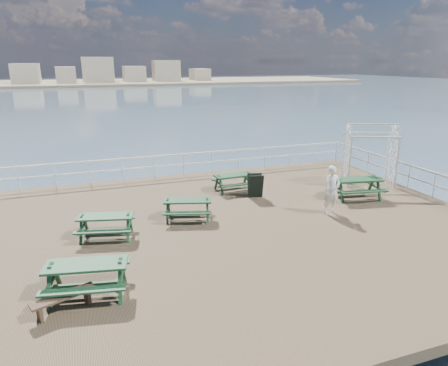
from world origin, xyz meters
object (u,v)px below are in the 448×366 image
(picnic_table_c, at_px, (357,184))
(person, at_px, (332,190))
(picnic_table_a, at_px, (106,221))
(picnic_table_e, at_px, (188,205))
(flat_bench_far, at_px, (64,299))
(picnic_table_b, at_px, (234,179))
(picnic_table_d, at_px, (87,272))
(trellis_arbor, at_px, (369,158))

(picnic_table_c, relative_size, person, 1.21)
(picnic_table_c, bearing_deg, picnic_table_a, -165.95)
(picnic_table_a, relative_size, picnic_table_e, 1.01)
(picnic_table_c, bearing_deg, flat_bench_far, -147.75)
(picnic_table_b, relative_size, picnic_table_d, 0.79)
(picnic_table_d, distance_m, flat_bench_far, 0.81)
(picnic_table_b, distance_m, picnic_table_e, 3.72)
(picnic_table_d, height_order, person, person)
(picnic_table_c, xyz_separation_m, trellis_arbor, (1.73, 1.49, 0.63))
(person, bearing_deg, trellis_arbor, 32.96)
(picnic_table_a, distance_m, person, 8.00)
(flat_bench_far, xyz_separation_m, trellis_arbor, (12.89, 5.83, 0.93))
(picnic_table_a, bearing_deg, person, 9.83)
(picnic_table_a, xyz_separation_m, picnic_table_b, (5.57, 3.19, -0.02))
(picnic_table_d, bearing_deg, picnic_table_a, 89.85)
(trellis_arbor, distance_m, person, 4.59)
(picnic_table_e, xyz_separation_m, person, (5.12, -1.26, 0.38))
(picnic_table_e, relative_size, trellis_arbor, 0.72)
(picnic_table_e, bearing_deg, picnic_table_c, 15.63)
(picnic_table_a, height_order, picnic_table_c, picnic_table_c)
(picnic_table_d, height_order, flat_bench_far, picnic_table_d)
(picnic_table_a, distance_m, picnic_table_b, 6.42)
(trellis_arbor, relative_size, person, 1.53)
(picnic_table_b, bearing_deg, trellis_arbor, -13.55)
(picnic_table_e, height_order, flat_bench_far, picnic_table_e)
(picnic_table_b, height_order, flat_bench_far, picnic_table_b)
(flat_bench_far, xyz_separation_m, person, (9.15, 3.19, 0.60))
(person, bearing_deg, picnic_table_e, 163.99)
(picnic_table_b, bearing_deg, picnic_table_e, -139.80)
(picnic_table_d, xyz_separation_m, trellis_arbor, (12.36, 5.28, 0.64))
(picnic_table_d, bearing_deg, picnic_table_e, 59.28)
(person, bearing_deg, picnic_table_c, 27.41)
(picnic_table_a, height_order, picnic_table_b, picnic_table_a)
(picnic_table_c, height_order, picnic_table_d, picnic_table_c)
(picnic_table_d, xyz_separation_m, picnic_table_e, (3.50, 3.91, -0.07))
(trellis_arbor, bearing_deg, person, -122.75)
(picnic_table_e, xyz_separation_m, trellis_arbor, (8.86, 1.37, 0.71))
(picnic_table_e, bearing_deg, picnic_table_b, 59.58)
(picnic_table_a, bearing_deg, flat_bench_far, -92.99)
(flat_bench_far, bearing_deg, picnic_table_a, 52.21)
(picnic_table_c, relative_size, picnic_table_e, 1.10)
(picnic_table_a, distance_m, picnic_table_e, 2.92)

